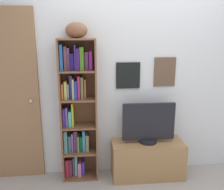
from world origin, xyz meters
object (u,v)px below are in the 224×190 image
Objects in this scene: football at (76,30)px; television at (149,124)px; bookshelf at (77,110)px; door at (5,98)px; tv_stand at (147,159)px.

television is (0.84, -0.06, -1.10)m from football.
bookshelf is 0.93m from football.
door reaches higher than football.
bookshelf is 1.92× the size of tv_stand.
door is (-1.71, 0.16, 0.33)m from television.
bookshelf is 0.83× the size of door.
football is at bearing 175.73° from tv_stand.
door reaches higher than tv_stand.
bookshelf reaches higher than television.
door is at bearing 174.48° from tv_stand.
tv_stand is 0.43× the size of door.
television reaches higher than tv_stand.
football is 1.17m from door.
door is (-0.84, 0.07, 0.15)m from bookshelf.
football is at bearing 175.80° from television.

